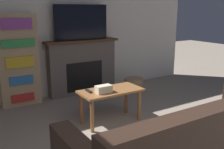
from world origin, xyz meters
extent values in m
cube|color=silver|center=(0.00, 4.01, 1.35)|extent=(5.57, 0.06, 2.70)
cube|color=#605651|center=(0.24, 3.87, 0.49)|extent=(1.32, 0.22, 0.99)
cube|color=black|center=(0.24, 3.76, 0.35)|extent=(0.73, 0.01, 0.54)
cube|color=#4C331E|center=(0.24, 3.85, 1.01)|extent=(1.42, 0.28, 0.04)
cube|color=black|center=(0.24, 3.85, 1.35)|extent=(1.05, 0.03, 0.64)
cube|color=black|center=(0.24, 3.84, 1.35)|extent=(1.01, 0.01, 0.60)
cube|color=silver|center=(-0.64, 0.76, 0.58)|extent=(0.36, 0.14, 0.28)
cube|color=brown|center=(-0.01, 2.43, 0.46)|extent=(0.89, 0.45, 0.03)
cylinder|color=brown|center=(-0.40, 2.26, 0.22)|extent=(0.05, 0.05, 0.45)
cylinder|color=brown|center=(0.37, 2.26, 0.22)|extent=(0.05, 0.05, 0.45)
cylinder|color=brown|center=(-0.40, 2.60, 0.22)|extent=(0.05, 0.05, 0.45)
cylinder|color=brown|center=(0.37, 2.60, 0.22)|extent=(0.05, 0.05, 0.45)
cube|color=beige|center=(-0.16, 2.37, 0.53)|extent=(0.22, 0.12, 0.10)
cube|color=black|center=(-0.32, 2.50, 0.49)|extent=(0.04, 0.15, 0.02)
cube|color=tan|center=(-0.93, 3.85, 0.76)|extent=(0.64, 0.26, 1.51)
cube|color=red|center=(-0.93, 3.71, 0.15)|extent=(0.37, 0.03, 0.13)
cube|color=#2D70B7|center=(-0.93, 3.71, 0.45)|extent=(0.37, 0.03, 0.14)
cube|color=gold|center=(-0.93, 3.71, 0.76)|extent=(0.43, 0.03, 0.18)
cube|color=green|center=(-0.93, 3.71, 1.06)|extent=(0.52, 0.03, 0.13)
cube|color=purple|center=(-0.93, 3.71, 1.36)|extent=(0.47, 0.03, 0.17)
cylinder|color=tan|center=(1.17, 3.48, 0.12)|extent=(0.37, 0.37, 0.25)
camera|label=1|loc=(-1.85, -0.57, 1.58)|focal=42.00mm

